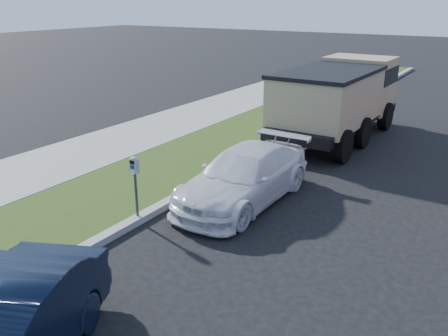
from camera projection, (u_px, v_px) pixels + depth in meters
The scene contains 5 objects.
ground at pixel (257, 242), 9.46m from camera, with size 120.00×120.00×0.00m, color black.
streetside at pixel (121, 163), 13.81m from camera, with size 6.12×50.00×0.15m.
parking_meter at pixel (135, 174), 9.93m from camera, with size 0.19×0.13×1.36m.
white_wagon at pixel (244, 176), 11.17m from camera, with size 1.77×4.35×1.26m, color silver.
dump_truck at pixel (339, 96), 16.24m from camera, with size 2.74×6.59×2.56m.
Camera 1 is at (3.90, -7.47, 4.58)m, focal length 38.00 mm.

